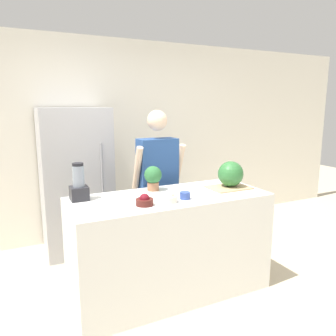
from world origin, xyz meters
TOP-DOWN VIEW (x-y plane):
  - ground_plane at (0.00, 0.00)m, footprint 14.00×14.00m
  - wall_back at (0.00, 2.07)m, footprint 8.00×0.06m
  - counter_island at (0.00, 0.37)m, footprint 1.81×0.74m
  - refrigerator at (-0.60, 1.70)m, footprint 0.78×0.67m
  - person at (0.18, 1.04)m, footprint 0.57×0.27m
  - cutting_board at (0.65, 0.36)m, footprint 0.40×0.29m
  - watermelon at (0.67, 0.38)m, footprint 0.25×0.25m
  - bowl_cherries at (-0.31, 0.20)m, footprint 0.15×0.15m
  - bowl_cream at (-0.09, 0.19)m, footprint 0.15×0.15m
  - bowl_small_blue at (0.07, 0.22)m, footprint 0.09×0.09m
  - blender at (-0.77, 0.59)m, footprint 0.15×0.15m
  - potted_plant at (-0.06, 0.61)m, footprint 0.17×0.17m

SIDE VIEW (x-z plane):
  - ground_plane at x=0.00m, z-range 0.00..0.00m
  - counter_island at x=0.00m, z-range 0.00..0.94m
  - refrigerator at x=-0.60m, z-range 0.00..1.72m
  - person at x=0.18m, z-range 0.02..1.72m
  - cutting_board at x=0.65m, z-range 0.94..0.96m
  - bowl_small_blue at x=0.07m, z-range 0.94..1.01m
  - bowl_cherries at x=-0.31m, z-range 0.93..1.03m
  - bowl_cream at x=-0.09m, z-range 0.93..1.03m
  - blender at x=-0.77m, z-range 0.91..1.24m
  - potted_plant at x=-0.06m, z-range 0.96..1.20m
  - watermelon at x=0.67m, z-range 0.96..1.21m
  - wall_back at x=0.00m, z-range 0.00..2.60m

